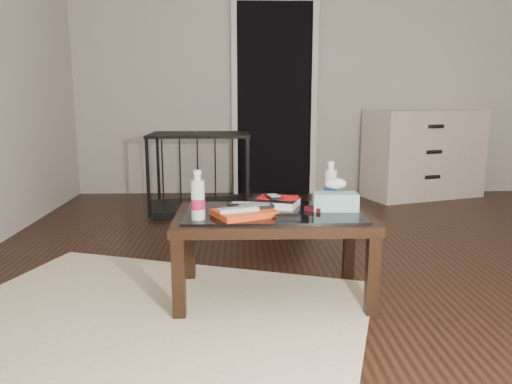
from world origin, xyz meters
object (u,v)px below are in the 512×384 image
coffee_table (273,223)px  textbook (275,202)px  water_bottle_left (198,195)px  dresser (424,154)px  tissue_box (335,201)px  water_bottle_right (330,183)px  pet_crate (201,186)px

coffee_table → textbook: textbook is taller
textbook → water_bottle_left: 0.48m
dresser → coffee_table: bearing=-142.2°
coffee_table → tissue_box: 0.34m
coffee_table → textbook: (0.02, 0.12, 0.09)m
water_bottle_left → water_bottle_right: 0.75m
water_bottle_left → water_bottle_right: (0.69, 0.30, 0.00)m
coffee_table → water_bottle_right: (0.32, 0.15, 0.18)m
textbook → water_bottle_left: (-0.39, -0.27, 0.10)m
pet_crate → water_bottle_right: size_ratio=4.23×
pet_crate → textbook: bearing=-86.4°
dresser → pet_crate: (-2.27, -0.57, -0.22)m
textbook → water_bottle_right: water_bottle_right is taller
coffee_table → tissue_box: tissue_box is taller
tissue_box → water_bottle_left: bearing=-163.5°
water_bottle_left → coffee_table: bearing=21.9°
coffee_table → water_bottle_right: size_ratio=4.20×
tissue_box → dresser: bearing=63.8°
water_bottle_right → tissue_box: water_bottle_right is taller
pet_crate → water_bottle_left: bearing=-98.2°
coffee_table → tissue_box: (0.33, 0.02, 0.11)m
coffee_table → water_bottle_right: bearing=25.1°
textbook → tissue_box: 0.32m
pet_crate → textbook: size_ratio=4.03×
coffee_table → water_bottle_left: bearing=-158.1°
textbook → water_bottle_left: water_bottle_left is taller
pet_crate → water_bottle_right: pet_crate is taller
pet_crate → water_bottle_left: 2.22m
dresser → water_bottle_left: (-2.11, -2.75, 0.13)m
water_bottle_right → textbook: bearing=-174.6°
pet_crate → tissue_box: bearing=-79.3°
tissue_box → coffee_table: bearing=-173.3°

